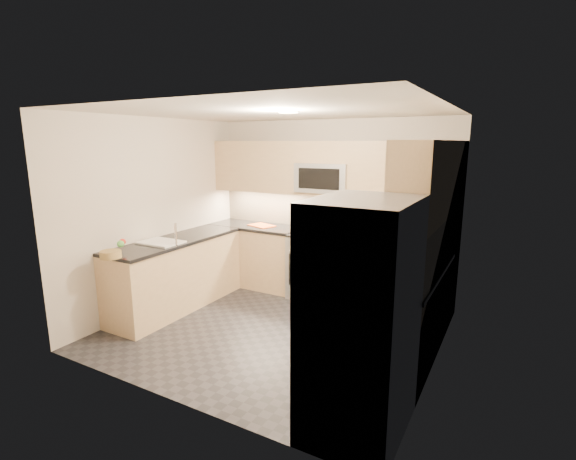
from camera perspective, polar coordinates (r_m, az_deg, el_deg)
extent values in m
cube|color=black|center=(5.08, -1.97, -13.52)|extent=(3.60, 3.20, 0.00)
cube|color=beige|center=(4.60, -2.20, 15.86)|extent=(3.60, 3.20, 0.02)
cube|color=beige|center=(6.09, 5.73, 3.04)|extent=(3.60, 0.02, 2.50)
cube|color=beige|center=(3.46, -15.95, -4.20)|extent=(3.60, 0.02, 2.50)
cube|color=beige|center=(5.81, -17.47, 2.12)|extent=(0.02, 3.20, 2.50)
cube|color=beige|center=(4.08, 20.14, -2.04)|extent=(0.02, 3.20, 2.50)
cube|color=tan|center=(6.51, -4.34, -3.57)|extent=(1.42, 0.60, 0.90)
cube|color=tan|center=(5.66, 14.57, -6.32)|extent=(1.42, 0.60, 0.90)
cube|color=tan|center=(4.52, 15.90, -11.12)|extent=(0.60, 1.70, 0.90)
cube|color=tan|center=(5.78, -14.92, -5.93)|extent=(0.60, 2.00, 0.90)
cube|color=black|center=(6.40, -4.40, 0.49)|extent=(1.42, 0.63, 0.04)
cube|color=black|center=(5.53, 14.82, -1.69)|extent=(1.42, 0.63, 0.04)
cube|color=black|center=(4.36, 16.25, -5.41)|extent=(0.63, 1.70, 0.04)
cube|color=black|center=(5.66, -15.17, -1.40)|extent=(0.63, 2.00, 0.04)
cube|color=tan|center=(5.87, 5.16, 8.37)|extent=(3.60, 0.35, 0.75)
cube|color=tan|center=(4.28, 18.97, 6.49)|extent=(0.35, 1.95, 0.75)
cube|color=#C6AF8F|center=(6.09, 5.70, 2.52)|extent=(3.60, 0.01, 0.51)
cube|color=#C6AF8F|center=(4.53, 20.95, -1.49)|extent=(0.01, 2.30, 0.51)
cube|color=gray|center=(5.98, 4.33, -4.93)|extent=(0.76, 0.65, 0.91)
cube|color=black|center=(5.86, 4.40, -0.62)|extent=(0.76, 0.65, 0.03)
cube|color=black|center=(5.69, 2.93, -5.83)|extent=(0.62, 0.02, 0.45)
cylinder|color=#B2B5BA|center=(5.60, 2.86, -3.25)|extent=(0.60, 0.02, 0.02)
cube|color=#A4A7AC|center=(5.85, 5.04, 7.14)|extent=(0.76, 0.40, 0.40)
cube|color=black|center=(5.67, 4.18, 7.00)|extent=(0.60, 0.01, 0.28)
cube|color=#97999F|center=(3.20, 9.92, -11.91)|extent=(0.70, 0.90, 1.80)
cylinder|color=#B2B5BA|center=(3.15, 2.37, -11.08)|extent=(0.02, 0.02, 1.20)
cylinder|color=#B2B5BA|center=(3.46, 5.09, -9.01)|extent=(0.02, 0.02, 1.20)
cube|color=white|center=(5.50, -16.95, -2.31)|extent=(0.52, 0.38, 0.16)
cylinder|color=silver|center=(5.28, -15.11, -0.57)|extent=(0.03, 0.03, 0.28)
cylinder|color=#4DA647|center=(5.49, 16.46, -0.92)|extent=(0.28, 0.28, 0.14)
cube|color=#E45115|center=(6.33, -3.62, 0.62)|extent=(0.44, 0.37, 0.01)
cylinder|color=#A1844B|center=(4.96, -23.09, -3.09)|extent=(0.24, 0.24, 0.08)
sphere|color=red|center=(5.18, -21.69, -1.51)|extent=(0.08, 0.08, 0.08)
sphere|color=#59B74E|center=(5.08, -21.92, -1.78)|extent=(0.08, 0.08, 0.08)
cube|color=white|center=(5.67, 1.85, -4.83)|extent=(0.19, 0.06, 0.37)
cube|color=#364A95|center=(5.58, 3.83, -5.13)|extent=(0.16, 0.06, 0.30)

